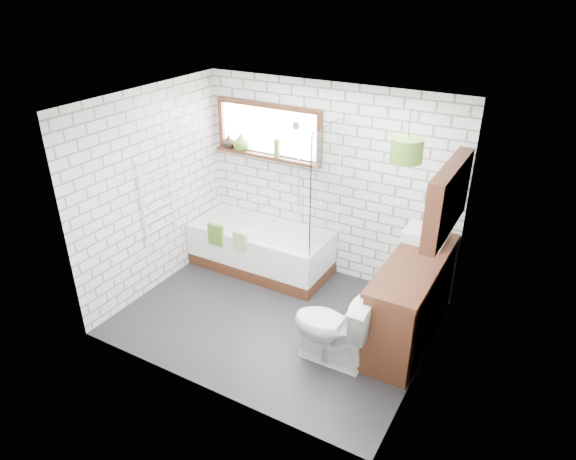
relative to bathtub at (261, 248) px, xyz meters
The scene contains 22 objects.
floor 1.21m from the bathtub, 49.50° to the right, with size 3.40×2.60×0.01m, color black.
ceiling 2.50m from the bathtub, 49.50° to the right, with size 3.40×2.60×0.01m, color white.
wall_back 1.28m from the bathtub, 28.67° to the left, with size 3.40×0.01×2.50m, color white.
wall_front 2.51m from the bathtub, 70.90° to the right, with size 3.40×0.01×2.50m, color white.
wall_left 1.61m from the bathtub, 136.74° to the right, with size 0.01×2.60×2.50m, color white.
wall_right 2.79m from the bathtub, 19.85° to the right, with size 0.01×2.60×2.50m, color white.
window 1.55m from the bathtub, 103.69° to the left, with size 1.52×0.16×0.68m, color #36190F.
towel_radiator 1.55m from the bathtub, 135.34° to the right, with size 0.06×0.52×1.00m, color white.
mirror_cabinet 2.75m from the bathtub, ahead, with size 0.16×1.20×0.70m, color #36190F.
shower_riser 1.17m from the bathtub, 45.84° to the left, with size 0.02×0.02×1.30m, color silver.
bathtub is the anchor object (origin of this frame).
shower_screen 1.39m from the bathtub, ahead, with size 0.02×0.72×1.50m, color white.
towel_green 0.65m from the bathtub, 136.04° to the right, with size 0.22×0.06×0.29m, color #446E21.
towel_beige 0.50m from the bathtub, 96.15° to the right, with size 0.20×0.05×0.25m, color tan.
vanity 2.24m from the bathtub, 11.20° to the right, with size 0.54×1.67×0.96m, color #36190F.
basin 2.25m from the bathtub, ahead, with size 0.44×0.39×0.13m, color white.
tap 2.42m from the bathtub, ahead, with size 0.03×0.03×0.18m, color silver.
toilet 2.03m from the bathtub, 36.99° to the right, with size 0.82×0.47×0.84m, color white.
vase_olive 1.42m from the bathtub, 145.38° to the left, with size 0.22×0.22×0.23m, color #4A7323.
vase_dark 1.48m from the bathtub, 153.76° to the left, with size 0.17×0.17×0.17m, color black.
bottle 1.34m from the bathtub, 80.16° to the left, with size 0.07×0.07×0.23m, color #4A7323.
pendant 2.68m from the bathtub, 11.50° to the right, with size 0.31×0.31×0.23m, color #446E21.
Camera 1 is at (2.54, -4.17, 3.64)m, focal length 32.00 mm.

